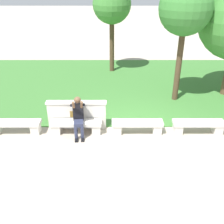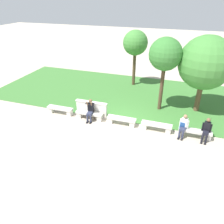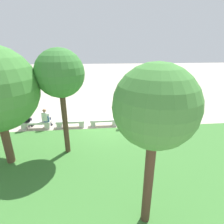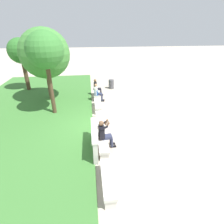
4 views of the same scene
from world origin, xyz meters
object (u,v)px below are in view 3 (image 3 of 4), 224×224
Objects in this scene: person_photographer at (135,113)px; trash_bin at (10,116)px; bench_far at (70,123)px; backpack at (47,119)px; person_distant at (46,118)px; bench_main at (167,119)px; person_companion at (27,118)px; bench_end at (36,124)px; tree_far_back at (155,108)px; bench_near at (136,120)px; bench_mid at (104,122)px; tree_right_background at (60,74)px.

person_photographer reaches higher than trash_bin.
backpack is at bearing 0.81° from bench_far.
person_distant is 2.96m from trash_bin.
trash_bin reaches higher than bench_main.
person_companion is at bearing -0.44° from bench_main.
person_photographer is (-3.96, -0.08, 0.44)m from bench_far.
tree_far_back reaches higher than bench_end.
person_photographer reaches higher than backpack.
person_photographer is (0.11, -0.08, 0.44)m from bench_near.
person_distant reaches higher than trash_bin.
person_distant reaches higher than bench_far.
person_photographer is at bearing -178.88° from bench_far.
bench_near and bench_mid have the same top height.
bench_end is (6.10, 0.00, 0.00)m from bench_near.
trash_bin reaches higher than bench_near.
person_photographer is 0.30× the size of tree_far_back.
tree_right_background is at bearing 136.65° from trash_bin.
bench_main is at bearing 180.00° from bench_mid.
bench_near is at bearing -145.51° from tree_right_background.
bench_mid is at bearing 167.46° from trash_bin.
bench_far is at bearing -85.69° from tree_right_background.
bench_main is 6.10m from bench_far.
person_photographer reaches higher than person_distant.
person_distant reaches higher than bench_near.
bench_near is 2.26× the size of trash_bin.
backpack reaches higher than bench_main.
bench_end is at bearing 0.00° from bench_near.
bench_near is at bearing -100.54° from tree_far_back.
bench_end is 0.38× the size of tree_far_back.
person_photographer reaches higher than person_companion.
bench_main and bench_near have the same top height.
person_distant is (-0.63, -0.06, 0.38)m from bench_end.
bench_end is at bearing 5.88° from person_distant.
person_photographer is at bearing -179.87° from person_distant.
person_photographer is 7.06m from tree_far_back.
tree_far_back reaches higher than person_distant.
person_companion reaches higher than bench_near.
bench_far is 1.40m from backpack.
tree_right_background reaches higher than tree_far_back.
bench_main is at bearing 180.00° from bench_end.
trash_bin is (8.01, -1.28, -0.36)m from person_photographer.
person_photographer is 6.49m from person_companion.
bench_main and bench_far have the same top height.
tree_far_back is at bearing 127.61° from bench_end.
person_photographer is (2.14, -0.08, 0.44)m from bench_main.
bench_end is 0.63m from person_companion.
bench_main is 0.38× the size of tree_far_back.
backpack is 0.57× the size of trash_bin.
bench_main is 1.00× the size of bench_mid.
bench_near is 1.00× the size of bench_far.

